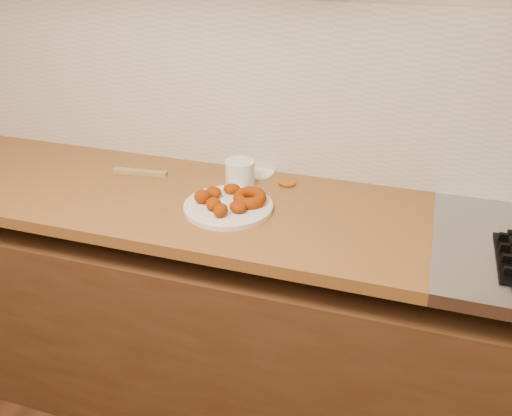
# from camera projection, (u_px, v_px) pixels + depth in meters

# --- Properties ---
(wall_back) EXTENTS (4.00, 0.02, 2.70)m
(wall_back) POSITION_uv_depth(u_px,v_px,m) (300.00, 47.00, 1.79)
(wall_back) COLOR tan
(wall_back) RESTS_ON ground
(base_cabinet) EXTENTS (3.60, 0.60, 0.77)m
(base_cabinet) POSITION_uv_depth(u_px,v_px,m) (270.00, 332.00, 1.99)
(base_cabinet) COLOR #50331D
(base_cabinet) RESTS_ON floor
(butcher_block) EXTENTS (2.30, 0.62, 0.04)m
(butcher_block) POSITION_uv_depth(u_px,v_px,m) (97.00, 188.00, 1.93)
(butcher_block) COLOR brown
(butcher_block) RESTS_ON base_cabinet
(backsplash) EXTENTS (3.60, 0.02, 0.60)m
(backsplash) POSITION_uv_depth(u_px,v_px,m) (297.00, 93.00, 1.85)
(backsplash) COLOR beige
(backsplash) RESTS_ON wall_back
(donut_plate) EXTENTS (0.29, 0.29, 0.02)m
(donut_plate) POSITION_uv_depth(u_px,v_px,m) (228.00, 207.00, 1.74)
(donut_plate) COLOR silver
(donut_plate) RESTS_ON butcher_block
(ring_donut) EXTENTS (0.13, 0.13, 0.05)m
(ring_donut) POSITION_uv_depth(u_px,v_px,m) (250.00, 198.00, 1.74)
(ring_donut) COLOR #7F2803
(ring_donut) RESTS_ON donut_plate
(fried_dough_chunks) EXTENTS (0.19, 0.22, 0.05)m
(fried_dough_chunks) POSITION_uv_depth(u_px,v_px,m) (219.00, 200.00, 1.72)
(fried_dough_chunks) COLOR #7F2803
(fried_dough_chunks) RESTS_ON donut_plate
(plastic_tub) EXTENTS (0.10, 0.10, 0.09)m
(plastic_tub) POSITION_uv_depth(u_px,v_px,m) (240.00, 172.00, 1.89)
(plastic_tub) COLOR silver
(plastic_tub) RESTS_ON butcher_block
(tub_lid) EXTENTS (0.14, 0.14, 0.01)m
(tub_lid) POSITION_uv_depth(u_px,v_px,m) (258.00, 172.00, 1.99)
(tub_lid) COLOR white
(tub_lid) RESTS_ON butcher_block
(brass_jar_lid) EXTENTS (0.06, 0.06, 0.01)m
(brass_jar_lid) POSITION_uv_depth(u_px,v_px,m) (287.00, 183.00, 1.90)
(brass_jar_lid) COLOR #B87224
(brass_jar_lid) RESTS_ON butcher_block
(wooden_utensil) EXTENTS (0.20, 0.05, 0.02)m
(wooden_utensil) POSITION_uv_depth(u_px,v_px,m) (140.00, 172.00, 1.98)
(wooden_utensil) COLOR #977D4B
(wooden_utensil) RESTS_ON butcher_block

